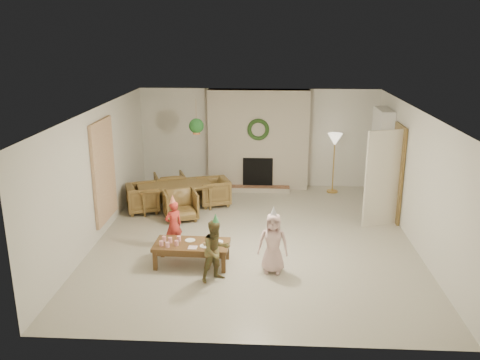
# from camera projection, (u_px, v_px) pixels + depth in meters

# --- Properties ---
(floor) EXTENTS (7.00, 7.00, 0.00)m
(floor) POSITION_uv_depth(u_px,v_px,m) (254.00, 237.00, 9.87)
(floor) COLOR #B7B29E
(floor) RESTS_ON ground
(ceiling) EXTENTS (7.00, 7.00, 0.00)m
(ceiling) POSITION_uv_depth(u_px,v_px,m) (255.00, 110.00, 9.15)
(ceiling) COLOR white
(ceiling) RESTS_ON wall_back
(wall_back) EXTENTS (7.00, 0.00, 7.00)m
(wall_back) POSITION_uv_depth(u_px,v_px,m) (258.00, 138.00, 12.86)
(wall_back) COLOR silver
(wall_back) RESTS_ON floor
(wall_front) EXTENTS (7.00, 0.00, 7.00)m
(wall_front) POSITION_uv_depth(u_px,v_px,m) (247.00, 256.00, 6.16)
(wall_front) COLOR silver
(wall_front) RESTS_ON floor
(wall_left) EXTENTS (0.00, 7.00, 7.00)m
(wall_left) POSITION_uv_depth(u_px,v_px,m) (98.00, 174.00, 9.67)
(wall_left) COLOR silver
(wall_left) RESTS_ON floor
(wall_right) EXTENTS (0.00, 7.00, 7.00)m
(wall_right) POSITION_uv_depth(u_px,v_px,m) (416.00, 179.00, 9.35)
(wall_right) COLOR silver
(wall_right) RESTS_ON floor
(fireplace_mass) EXTENTS (2.50, 0.40, 2.50)m
(fireplace_mass) POSITION_uv_depth(u_px,v_px,m) (258.00, 140.00, 12.67)
(fireplace_mass) COLOR #572617
(fireplace_mass) RESTS_ON floor
(fireplace_hearth) EXTENTS (1.60, 0.30, 0.12)m
(fireplace_hearth) POSITION_uv_depth(u_px,v_px,m) (258.00, 189.00, 12.67)
(fireplace_hearth) COLOR brown
(fireplace_hearth) RESTS_ON floor
(fireplace_firebox) EXTENTS (0.75, 0.12, 0.75)m
(fireplace_firebox) POSITION_uv_depth(u_px,v_px,m) (258.00, 172.00, 12.73)
(fireplace_firebox) COLOR black
(fireplace_firebox) RESTS_ON floor
(fireplace_wreath) EXTENTS (0.54, 0.10, 0.54)m
(fireplace_wreath) POSITION_uv_depth(u_px,v_px,m) (258.00, 130.00, 12.36)
(fireplace_wreath) COLOR #1C3A16
(fireplace_wreath) RESTS_ON fireplace_mass
(floor_lamp_base) EXTENTS (0.28, 0.28, 0.03)m
(floor_lamp_base) POSITION_uv_depth(u_px,v_px,m) (332.00, 191.00, 12.64)
(floor_lamp_base) COLOR gold
(floor_lamp_base) RESTS_ON floor
(floor_lamp_post) EXTENTS (0.03, 0.03, 1.34)m
(floor_lamp_post) POSITION_uv_depth(u_px,v_px,m) (334.00, 165.00, 12.44)
(floor_lamp_post) COLOR gold
(floor_lamp_post) RESTS_ON floor
(floor_lamp_shade) EXTENTS (0.36, 0.36, 0.30)m
(floor_lamp_shade) POSITION_uv_depth(u_px,v_px,m) (335.00, 140.00, 12.26)
(floor_lamp_shade) COLOR beige
(floor_lamp_shade) RESTS_ON floor_lamp_post
(bookshelf_carcass) EXTENTS (0.30, 1.00, 2.20)m
(bookshelf_carcass) POSITION_uv_depth(u_px,v_px,m) (381.00, 157.00, 11.60)
(bookshelf_carcass) COLOR white
(bookshelf_carcass) RESTS_ON floor
(bookshelf_shelf_a) EXTENTS (0.30, 0.92, 0.03)m
(bookshelf_shelf_a) POSITION_uv_depth(u_px,v_px,m) (378.00, 183.00, 11.79)
(bookshelf_shelf_a) COLOR white
(bookshelf_shelf_a) RESTS_ON bookshelf_carcass
(bookshelf_shelf_b) EXTENTS (0.30, 0.92, 0.03)m
(bookshelf_shelf_b) POSITION_uv_depth(u_px,v_px,m) (379.00, 167.00, 11.68)
(bookshelf_shelf_b) COLOR white
(bookshelf_shelf_b) RESTS_ON bookshelf_carcass
(bookshelf_shelf_c) EXTENTS (0.30, 0.92, 0.03)m
(bookshelf_shelf_c) POSITION_uv_depth(u_px,v_px,m) (380.00, 150.00, 11.56)
(bookshelf_shelf_c) COLOR white
(bookshelf_shelf_c) RESTS_ON bookshelf_carcass
(bookshelf_shelf_d) EXTENTS (0.30, 0.92, 0.03)m
(bookshelf_shelf_d) POSITION_uv_depth(u_px,v_px,m) (382.00, 133.00, 11.45)
(bookshelf_shelf_d) COLOR white
(bookshelf_shelf_d) RESTS_ON bookshelf_carcass
(books_row_lower) EXTENTS (0.20, 0.40, 0.24)m
(books_row_lower) POSITION_uv_depth(u_px,v_px,m) (378.00, 180.00, 11.61)
(books_row_lower) COLOR maroon
(books_row_lower) RESTS_ON bookshelf_shelf_a
(books_row_mid) EXTENTS (0.20, 0.44, 0.24)m
(books_row_mid) POSITION_uv_depth(u_px,v_px,m) (378.00, 161.00, 11.69)
(books_row_mid) COLOR #235981
(books_row_mid) RESTS_ON bookshelf_shelf_b
(books_row_upper) EXTENTS (0.20, 0.36, 0.22)m
(books_row_upper) POSITION_uv_depth(u_px,v_px,m) (381.00, 146.00, 11.43)
(books_row_upper) COLOR #ABA024
(books_row_upper) RESTS_ON bookshelf_shelf_c
(door_frame) EXTENTS (0.05, 0.86, 2.04)m
(door_frame) POSITION_uv_depth(u_px,v_px,m) (397.00, 173.00, 10.57)
(door_frame) COLOR brown
(door_frame) RESTS_ON floor
(door_leaf) EXTENTS (0.77, 0.32, 2.00)m
(door_leaf) POSITION_uv_depth(u_px,v_px,m) (383.00, 179.00, 10.23)
(door_leaf) COLOR beige
(door_leaf) RESTS_ON floor
(curtain_panel) EXTENTS (0.06, 1.20, 2.00)m
(curtain_panel) POSITION_uv_depth(u_px,v_px,m) (104.00, 171.00, 9.86)
(curtain_panel) COLOR beige
(curtain_panel) RESTS_ON wall_left
(dining_table) EXTENTS (1.84, 1.41, 0.57)m
(dining_table) POSITION_uv_depth(u_px,v_px,m) (175.00, 196.00, 11.39)
(dining_table) COLOR brown
(dining_table) RESTS_ON floor
(dining_chair_near) EXTENTS (0.87, 0.88, 0.63)m
(dining_chair_near) POSITION_uv_depth(u_px,v_px,m) (181.00, 205.00, 10.73)
(dining_chair_near) COLOR brown
(dining_chair_near) RESTS_ON floor
(dining_chair_far) EXTENTS (0.87, 0.88, 0.63)m
(dining_chair_far) POSITION_uv_depth(u_px,v_px,m) (170.00, 186.00, 12.04)
(dining_chair_far) COLOR brown
(dining_chair_far) RESTS_ON floor
(dining_chair_left) EXTENTS (0.88, 0.87, 0.63)m
(dining_chair_left) POSITION_uv_depth(u_px,v_px,m) (143.00, 198.00, 11.19)
(dining_chair_left) COLOR brown
(dining_chair_left) RESTS_ON floor
(dining_chair_right) EXTENTS (0.88, 0.87, 0.63)m
(dining_chair_right) POSITION_uv_depth(u_px,v_px,m) (213.00, 192.00, 11.63)
(dining_chair_right) COLOR brown
(dining_chair_right) RESTS_ON floor
(hanging_plant_cord) EXTENTS (0.01, 0.01, 0.70)m
(hanging_plant_cord) POSITION_uv_depth(u_px,v_px,m) (196.00, 115.00, 10.76)
(hanging_plant_cord) COLOR tan
(hanging_plant_cord) RESTS_ON ceiling
(hanging_plant_pot) EXTENTS (0.16, 0.16, 0.12)m
(hanging_plant_pot) POSITION_uv_depth(u_px,v_px,m) (197.00, 131.00, 10.86)
(hanging_plant_pot) COLOR #A96136
(hanging_plant_pot) RESTS_ON hanging_plant_cord
(hanging_plant_foliage) EXTENTS (0.32, 0.32, 0.32)m
(hanging_plant_foliage) POSITION_uv_depth(u_px,v_px,m) (196.00, 126.00, 10.82)
(hanging_plant_foliage) COLOR #16431A
(hanging_plant_foliage) RESTS_ON hanging_plant_pot
(coffee_table_top) EXTENTS (1.30, 0.68, 0.06)m
(coffee_table_top) POSITION_uv_depth(u_px,v_px,m) (192.00, 245.00, 8.64)
(coffee_table_top) COLOR brown
(coffee_table_top) RESTS_ON floor
(coffee_table_apron) EXTENTS (1.20, 0.58, 0.08)m
(coffee_table_apron) POSITION_uv_depth(u_px,v_px,m) (192.00, 248.00, 8.66)
(coffee_table_apron) COLOR brown
(coffee_table_apron) RESTS_ON floor
(coffee_leg_fl) EXTENTS (0.07, 0.07, 0.33)m
(coffee_leg_fl) POSITION_uv_depth(u_px,v_px,m) (155.00, 261.00, 8.50)
(coffee_leg_fl) COLOR brown
(coffee_leg_fl) RESTS_ON floor
(coffee_leg_fr) EXTENTS (0.07, 0.07, 0.33)m
(coffee_leg_fr) POSITION_uv_depth(u_px,v_px,m) (224.00, 263.00, 8.40)
(coffee_leg_fr) COLOR brown
(coffee_leg_fr) RESTS_ON floor
(coffee_leg_bl) EXTENTS (0.07, 0.07, 0.33)m
(coffee_leg_bl) POSITION_uv_depth(u_px,v_px,m) (163.00, 248.00, 9.00)
(coffee_leg_bl) COLOR brown
(coffee_leg_bl) RESTS_ON floor
(coffee_leg_br) EXTENTS (0.07, 0.07, 0.33)m
(coffee_leg_br) POSITION_uv_depth(u_px,v_px,m) (227.00, 250.00, 8.90)
(coffee_leg_br) COLOR brown
(coffee_leg_br) RESTS_ON floor
(cup_a) EXTENTS (0.07, 0.07, 0.09)m
(cup_a) POSITION_uv_depth(u_px,v_px,m) (161.00, 243.00, 8.52)
(cup_a) COLOR white
(cup_a) RESTS_ON coffee_table_top
(cup_b) EXTENTS (0.07, 0.07, 0.09)m
(cup_b) POSITION_uv_depth(u_px,v_px,m) (164.00, 239.00, 8.71)
(cup_b) COLOR white
(cup_b) RESTS_ON coffee_table_top
(cup_c) EXTENTS (0.07, 0.07, 0.09)m
(cup_c) POSITION_uv_depth(u_px,v_px,m) (167.00, 245.00, 8.46)
(cup_c) COLOR white
(cup_c) RESTS_ON coffee_table_top
(cup_d) EXTENTS (0.07, 0.07, 0.09)m
(cup_d) POSITION_uv_depth(u_px,v_px,m) (170.00, 240.00, 8.65)
(cup_d) COLOR white
(cup_d) RESTS_ON coffee_table_top
(cup_e) EXTENTS (0.07, 0.07, 0.09)m
(cup_e) POSITION_uv_depth(u_px,v_px,m) (177.00, 243.00, 8.53)
(cup_e) COLOR white
(cup_e) RESTS_ON coffee_table_top
(cup_f) EXTENTS (0.07, 0.07, 0.09)m
(cup_f) POSITION_uv_depth(u_px,v_px,m) (179.00, 239.00, 8.71)
(cup_f) COLOR white
(cup_f) RESTS_ON coffee_table_top
(plate_a) EXTENTS (0.18, 0.18, 0.01)m
(plate_a) POSITION_uv_depth(u_px,v_px,m) (190.00, 240.00, 8.75)
(plate_a) COLOR white
(plate_a) RESTS_ON coffee_table_top
(plate_b) EXTENTS (0.18, 0.18, 0.01)m
(plate_b) POSITION_uv_depth(u_px,v_px,m) (205.00, 246.00, 8.52)
(plate_b) COLOR white
(plate_b) RESTS_ON coffee_table_top
(plate_c) EXTENTS (0.18, 0.18, 0.01)m
(plate_c) POSITION_uv_depth(u_px,v_px,m) (218.00, 242.00, 8.69)
(plate_c) COLOR white
(plate_c) RESTS_ON coffee_table_top
(food_scoop) EXTENTS (0.07, 0.07, 0.07)m
(food_scoop) POSITION_uv_depth(u_px,v_px,m) (205.00, 244.00, 8.50)
(food_scoop) COLOR tan
(food_scoop) RESTS_ON plate_b
(napkin_left) EXTENTS (0.15, 0.15, 0.01)m
(napkin_left) POSITION_uv_depth(u_px,v_px,m) (193.00, 247.00, 8.46)
(napkin_left) COLOR #DCA2AC
(napkin_left) RESTS_ON coffee_table_top
(napkin_right) EXTENTS (0.15, 0.15, 0.01)m
(napkin_right) POSITION_uv_depth(u_px,v_px,m) (213.00, 240.00, 8.77)
(napkin_right) COLOR #DCA2AC
(napkin_right) RESTS_ON coffee_table_top
(child_red) EXTENTS (0.40, 0.38, 0.92)m
(child_red) POSITION_uv_depth(u_px,v_px,m) (174.00, 225.00, 9.24)
(child_red) COLOR #BA3028
(child_red) RESTS_ON floor
(party_hat_red) EXTENTS (0.16, 0.16, 0.17)m
(party_hat_red) POSITION_uv_depth(u_px,v_px,m) (173.00, 199.00, 9.10)
(party_hat_red) COLOR #F3B451
(party_hat_red) RESTS_ON child_red
(child_plaid) EXTENTS (0.63, 0.61, 1.03)m
(child_plaid) POSITION_uv_depth(u_px,v_px,m) (216.00, 251.00, 8.05)
(child_plaid) COLOR brown
(child_plaid) RESTS_ON floor
(party_hat_plaid) EXTENTS (0.15, 0.15, 0.17)m
(party_hat_plaid) POSITION_uv_depth(u_px,v_px,m) (216.00, 219.00, 7.89)
(party_hat_plaid) COLOR #47A75C
(party_hat_plaid) RESTS_ON child_plaid
(child_pink) EXTENTS (0.54, 0.38, 1.03)m
(child_pink) POSITION_uv_depth(u_px,v_px,m) (273.00, 243.00, 8.34)
(child_pink) COLOR beige
(child_pink) RESTS_ON floor
(party_hat_pink) EXTENTS (0.17, 0.17, 0.19)m
(party_hat_pink) POSITION_uv_depth(u_px,v_px,m) (274.00, 212.00, 8.18)
(party_hat_pink) COLOR #BBBCC3
(party_hat_pink) RESTS_ON child_pink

